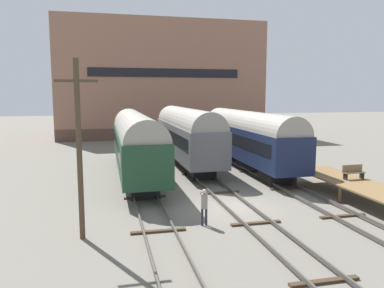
% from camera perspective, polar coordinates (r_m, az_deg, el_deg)
% --- Properties ---
extents(ground_plane, '(200.00, 200.00, 0.00)m').
position_cam_1_polar(ground_plane, '(21.93, 6.64, -9.46)').
color(ground_plane, '#6B665B').
extents(track_left, '(2.60, 60.00, 0.26)m').
position_cam_1_polar(track_left, '(20.82, -6.32, -9.98)').
color(track_left, '#4C4742').
rests_on(track_left, ground).
extents(track_middle, '(2.60, 60.00, 0.26)m').
position_cam_1_polar(track_middle, '(21.89, 6.65, -9.10)').
color(track_middle, '#4C4742').
rests_on(track_middle, ground).
extents(track_right, '(2.60, 60.00, 0.26)m').
position_cam_1_polar(track_right, '(23.93, 17.84, -7.97)').
color(track_right, '#4C4742').
rests_on(track_right, ground).
extents(train_car_navy, '(2.92, 17.15, 4.98)m').
position_cam_1_polar(train_car_navy, '(32.91, 8.47, 1.26)').
color(train_car_navy, black).
rests_on(train_car_navy, ground).
extents(train_car_grey, '(3.04, 16.29, 5.18)m').
position_cam_1_polar(train_car_grey, '(33.91, -0.82, 1.70)').
color(train_car_grey, black).
rests_on(train_car_grey, ground).
extents(train_car_green, '(2.97, 17.41, 5.01)m').
position_cam_1_polar(train_car_green, '(29.37, -8.55, 0.53)').
color(train_car_green, black).
rests_on(train_car_green, ground).
extents(station_platform, '(2.89, 10.97, 1.07)m').
position_cam_1_polar(station_platform, '(24.77, 24.18, -5.75)').
color(station_platform, brown).
rests_on(station_platform, ground).
extents(bench, '(1.40, 0.40, 0.91)m').
position_cam_1_polar(bench, '(25.85, 23.35, -3.87)').
color(bench, brown).
rests_on(bench, station_platform).
extents(person_worker, '(0.32, 0.32, 1.83)m').
position_cam_1_polar(person_worker, '(18.51, 1.88, -9.05)').
color(person_worker, '#282833').
rests_on(person_worker, ground).
extents(utility_pole, '(1.80, 0.24, 7.92)m').
position_cam_1_polar(utility_pole, '(16.93, -16.83, -0.50)').
color(utility_pole, '#473828').
rests_on(utility_pole, ground).
extents(warehouse_building, '(30.37, 11.38, 17.10)m').
position_cam_1_polar(warehouse_building, '(59.06, -4.90, 9.62)').
color(warehouse_building, brown).
rests_on(warehouse_building, ground).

